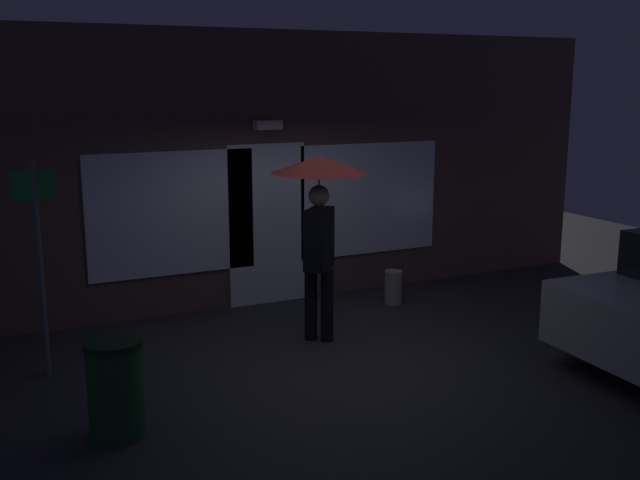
{
  "coord_description": "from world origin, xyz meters",
  "views": [
    {
      "loc": [
        -3.67,
        -7.14,
        3.02
      ],
      "look_at": [
        -0.01,
        0.48,
        1.22
      ],
      "focal_mm": 42.0,
      "sensor_mm": 36.0,
      "label": 1
    }
  ],
  "objects": [
    {
      "name": "building_facade",
      "position": [
        0.0,
        2.34,
        1.82
      ],
      "size": [
        10.66,
        0.48,
        3.68
      ],
      "color": "brown",
      "rests_on": "ground"
    },
    {
      "name": "ground_plane",
      "position": [
        0.0,
        0.0,
        0.0
      ],
      "size": [
        18.0,
        18.0,
        0.0
      ],
      "primitive_type": "plane",
      "color": "#2D2D33"
    },
    {
      "name": "street_sign_post",
      "position": [
        -3.06,
        0.73,
        1.28
      ],
      "size": [
        0.4,
        0.07,
        2.25
      ],
      "color": "#595B60",
      "rests_on": "ground"
    },
    {
      "name": "trash_bin",
      "position": [
        -2.66,
        -0.97,
        0.44
      ],
      "size": [
        0.5,
        0.5,
        0.87
      ],
      "color": "#1E4C23",
      "rests_on": "ground"
    },
    {
      "name": "person_with_umbrella",
      "position": [
        -0.03,
        0.48,
        1.7
      ],
      "size": [
        1.1,
        1.1,
        2.18
      ],
      "rotation": [
        0.0,
        0.0,
        0.82
      ],
      "color": "black",
      "rests_on": "ground"
    },
    {
      "name": "sidewalk_bollard",
      "position": [
        1.53,
        1.37,
        0.23
      ],
      "size": [
        0.24,
        0.24,
        0.47
      ],
      "primitive_type": "cylinder",
      "color": "#9E998E",
      "rests_on": "ground"
    }
  ]
}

